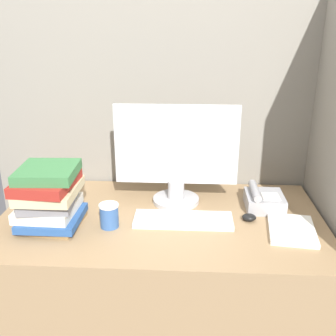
% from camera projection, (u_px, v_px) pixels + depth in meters
% --- Properties ---
extents(cubicle_panel_rear, '(1.81, 0.04, 1.73)m').
position_uv_depth(cubicle_panel_rear, '(166.00, 159.00, 2.07)').
color(cubicle_panel_rear, gray).
rests_on(cubicle_panel_rear, ground_plane).
extents(cubicle_panel_right, '(0.04, 0.84, 1.73)m').
position_uv_depth(cubicle_panel_right, '(335.00, 193.00, 1.66)').
color(cubicle_panel_right, gray).
rests_on(cubicle_panel_right, ground_plane).
extents(desk, '(1.41, 0.78, 0.75)m').
position_uv_depth(desk, '(161.00, 288.00, 1.85)').
color(desk, '#937551').
rests_on(desk, ground_plane).
extents(monitor, '(0.56, 0.22, 0.46)m').
position_uv_depth(monitor, '(176.00, 158.00, 1.78)').
color(monitor, '#B7B7BC').
rests_on(monitor, desk).
extents(keyboard, '(0.42, 0.14, 0.02)m').
position_uv_depth(keyboard, '(183.00, 220.00, 1.67)').
color(keyboard, silver).
rests_on(keyboard, desk).
extents(mouse, '(0.06, 0.05, 0.03)m').
position_uv_depth(mouse, '(249.00, 217.00, 1.68)').
color(mouse, black).
rests_on(mouse, desk).
extents(coffee_cup, '(0.08, 0.08, 0.10)m').
position_uv_depth(coffee_cup, '(109.00, 216.00, 1.62)').
color(coffee_cup, '#335999').
rests_on(coffee_cup, desk).
extents(book_stack, '(0.26, 0.29, 0.26)m').
position_uv_depth(book_stack, '(49.00, 196.00, 1.61)').
color(book_stack, olive).
rests_on(book_stack, desk).
extents(desk_telephone, '(0.17, 0.18, 0.10)m').
position_uv_depth(desk_telephone, '(263.00, 200.00, 1.78)').
color(desk_telephone, '#99999E').
rests_on(desk_telephone, desk).
extents(paper_pile, '(0.21, 0.26, 0.02)m').
position_uv_depth(paper_pile, '(292.00, 230.00, 1.59)').
color(paper_pile, white).
rests_on(paper_pile, desk).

